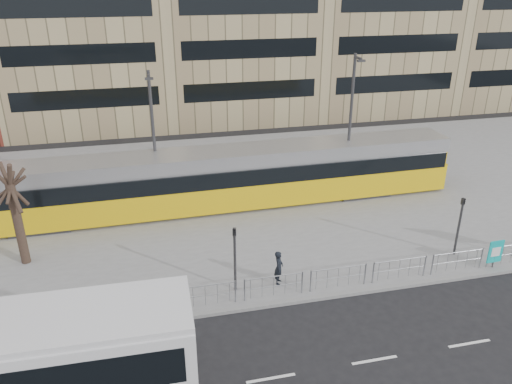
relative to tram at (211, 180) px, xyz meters
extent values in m
plane|color=black|center=(1.97, -10.28, -1.93)|extent=(120.00, 120.00, 0.00)
cube|color=slate|center=(1.97, 1.72, -1.85)|extent=(64.00, 24.00, 0.15)
cube|color=gray|center=(1.97, -10.23, -1.85)|extent=(64.00, 0.25, 0.17)
cube|color=tan|center=(19.97, 23.72, 8.57)|extent=(14.00, 16.00, 21.00)
cylinder|color=#999BA1|center=(3.97, -9.78, -0.73)|extent=(32.00, 0.05, 0.05)
cylinder|color=#999BA1|center=(3.97, -9.78, -1.23)|extent=(32.00, 0.04, 0.04)
cube|color=white|center=(2.97, -14.28, -1.92)|extent=(62.00, 0.12, 0.01)
cube|color=gold|center=(0.00, 0.00, -0.76)|extent=(30.14, 3.41, 1.72)
cube|color=black|center=(0.00, 0.00, 0.42)|extent=(29.71, 3.44, 0.97)
cube|color=#A9A9AE|center=(0.00, 0.00, 1.34)|extent=(30.13, 3.18, 0.86)
cube|color=gold|center=(14.40, 0.27, -0.06)|extent=(1.33, 2.44, 2.79)
cylinder|color=#2D2D30|center=(0.00, 0.00, 0.05)|extent=(2.61, 2.61, 3.22)
cube|color=#2D2D30|center=(9.67, 0.18, -1.51)|extent=(3.27, 2.76, 0.54)
cube|color=#2D2D30|center=(-9.67, -0.18, -1.51)|extent=(3.27, 2.76, 0.54)
cylinder|color=#2D2D30|center=(12.22, -9.88, -1.39)|extent=(0.06, 0.06, 0.78)
cube|color=#0CACAC|center=(12.22, -9.88, -0.90)|extent=(0.78, 0.08, 1.17)
cube|color=white|center=(12.22, -9.91, -0.90)|extent=(0.49, 0.03, 0.49)
imported|color=black|center=(1.77, -8.78, -0.96)|extent=(0.60, 0.70, 1.63)
cylinder|color=#2D2D30|center=(-0.26, -8.84, -0.28)|extent=(0.12, 0.12, 3.00)
imported|color=#2D2D30|center=(-0.26, -8.84, 0.82)|extent=(0.21, 0.23, 1.00)
cylinder|color=#2D2D30|center=(11.13, -8.34, -0.28)|extent=(0.12, 0.12, 3.00)
imported|color=#2D2D30|center=(11.13, -8.34, 0.82)|extent=(0.20, 0.23, 1.00)
cylinder|color=#2D2D30|center=(-3.10, 0.83, 2.32)|extent=(0.18, 0.18, 8.20)
cylinder|color=#2D2D30|center=(-3.10, 0.43, 6.22)|extent=(0.14, 0.90, 0.14)
cube|color=#2D2D30|center=(-3.10, -0.02, 6.12)|extent=(0.45, 0.20, 0.12)
cylinder|color=#2D2D30|center=(8.70, 0.13, 2.63)|extent=(0.18, 0.18, 8.81)
cylinder|color=#2D2D30|center=(8.70, -0.27, 6.83)|extent=(0.14, 0.90, 0.14)
cube|color=#2D2D30|center=(8.70, -0.72, 6.73)|extent=(0.45, 0.20, 0.12)
cylinder|color=black|center=(-9.87, -4.22, 0.32)|extent=(0.44, 0.44, 4.20)
camera|label=1|loc=(-3.63, -27.35, 11.33)|focal=35.00mm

